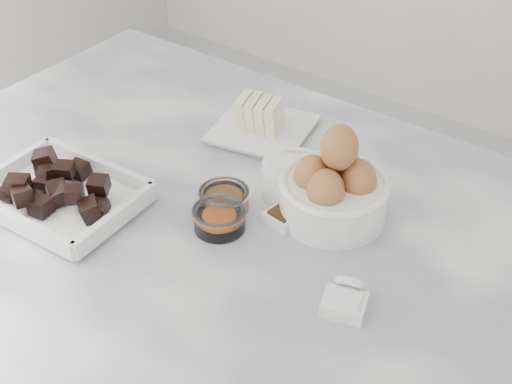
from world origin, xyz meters
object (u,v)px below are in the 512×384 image
sugar_ramekin (293,178)px  zest_bowl (219,217)px  vanilla_spoon (285,215)px  salt_spoon (346,299)px  chocolate_dish (60,191)px  butter_plate (261,122)px  egg_bowl (334,188)px  honey_bowl (224,199)px

sugar_ramekin → zest_bowl: sugar_ramekin is taller
vanilla_spoon → salt_spoon: (0.16, -0.10, 0.00)m
chocolate_dish → butter_plate: (0.13, 0.34, -0.00)m
butter_plate → sugar_ramekin: (0.14, -0.12, 0.01)m
sugar_ramekin → vanilla_spoon: (0.03, -0.06, -0.02)m
butter_plate → vanilla_spoon: bearing=-46.2°
egg_bowl → honey_bowl: egg_bowl is taller
vanilla_spoon → salt_spoon: bearing=-31.2°
zest_bowl → salt_spoon: bearing=-7.4°
sugar_ramekin → honey_bowl: bearing=-125.6°
zest_bowl → egg_bowl: bearing=45.6°
butter_plate → salt_spoon: butter_plate is taller
chocolate_dish → egg_bowl: 0.41m
chocolate_dish → vanilla_spoon: size_ratio=3.93×
butter_plate → zest_bowl: butter_plate is taller
salt_spoon → vanilla_spoon: bearing=148.8°
egg_bowl → butter_plate: bearing=150.6°
chocolate_dish → butter_plate: butter_plate is taller
sugar_ramekin → vanilla_spoon: size_ratio=1.54×
sugar_ramekin → vanilla_spoon: 0.07m
butter_plate → honey_bowl: butter_plate is taller
chocolate_dish → vanilla_spoon: (0.30, 0.17, -0.01)m
butter_plate → salt_spoon: size_ratio=2.39×
zest_bowl → salt_spoon: (0.23, -0.03, -0.00)m
sugar_ramekin → zest_bowl: 0.14m
chocolate_dish → egg_bowl: size_ratio=1.50×
honey_bowl → salt_spoon: (0.25, -0.07, -0.00)m
chocolate_dish → honey_bowl: (0.21, 0.14, -0.01)m
butter_plate → honey_bowl: bearing=-68.9°
chocolate_dish → zest_bowl: 0.25m
chocolate_dish → vanilla_spoon: chocolate_dish is taller
egg_bowl → honey_bowl: 0.17m
honey_bowl → vanilla_spoon: 0.10m
chocolate_dish → salt_spoon: size_ratio=3.13×
sugar_ramekin → honey_bowl: sugar_ramekin is taller
zest_bowl → vanilla_spoon: 0.10m
zest_bowl → vanilla_spoon: size_ratio=1.29×
chocolate_dish → honey_bowl: chocolate_dish is taller
egg_bowl → honey_bowl: size_ratio=2.10×
vanilla_spoon → sugar_ramekin: bearing=113.7°
sugar_ramekin → salt_spoon: size_ratio=1.22×
chocolate_dish → sugar_ramekin: (0.27, 0.23, 0.01)m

